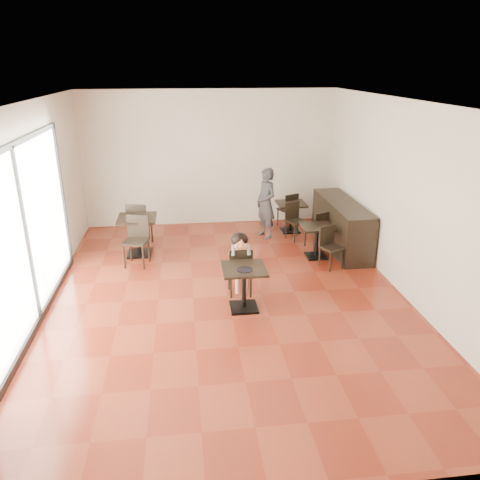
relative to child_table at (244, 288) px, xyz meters
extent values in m
cube|color=maroon|center=(-0.22, 0.47, -0.36)|extent=(6.00, 8.00, 0.01)
cube|color=silver|center=(-0.22, 0.47, 2.84)|extent=(6.00, 8.00, 0.01)
cube|color=beige|center=(-0.22, 4.47, 1.24)|extent=(6.00, 0.01, 3.20)
cube|color=beige|center=(-0.22, -3.53, 1.24)|extent=(6.00, 0.01, 3.20)
cube|color=beige|center=(-3.22, 0.47, 1.24)|extent=(0.01, 8.00, 3.20)
cube|color=beige|center=(2.78, 0.47, 1.24)|extent=(0.01, 8.00, 3.20)
cube|color=white|center=(-3.19, -0.03, 1.04)|extent=(0.04, 4.50, 2.60)
cylinder|color=black|center=(0.00, -0.10, 0.37)|extent=(0.25, 0.25, 0.01)
imported|color=#38383C|center=(0.93, 3.28, 0.43)|extent=(0.58, 0.69, 1.59)
cube|color=black|center=(2.43, 2.47, 0.14)|extent=(0.60, 2.40, 1.00)
camera|label=1|loc=(-0.89, -6.66, 3.36)|focal=35.00mm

